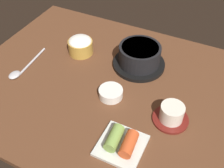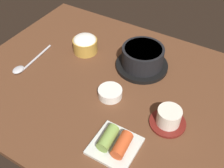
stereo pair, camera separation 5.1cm
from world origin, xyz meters
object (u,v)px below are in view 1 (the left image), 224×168
at_px(tea_cup_with_saucer, 171,114).
at_px(spoon, 21,70).
at_px(stone_pot, 139,57).
at_px(banchan_cup_center, 111,93).
at_px(kimchi_plate, 121,143).
at_px(rice_bowl, 80,45).

distance_m(tea_cup_with_saucer, spoon, 0.55).
height_order(stone_pot, tea_cup_with_saucer, stone_pot).
relative_size(banchan_cup_center, spoon, 0.40).
distance_m(stone_pot, tea_cup_with_saucer, 0.27).
height_order(tea_cup_with_saucer, banchan_cup_center, tea_cup_with_saucer).
bearing_deg(kimchi_plate, rice_bowl, 135.02).
bearing_deg(kimchi_plate, tea_cup_with_saucer, 57.82).
xyz_separation_m(rice_bowl, kimchi_plate, (0.32, -0.32, -0.02)).
bearing_deg(banchan_cup_center, rice_bowl, 142.64).
relative_size(tea_cup_with_saucer, kimchi_plate, 0.87).
relative_size(stone_pot, spoon, 0.96).
height_order(rice_bowl, banchan_cup_center, rice_bowl).
xyz_separation_m(tea_cup_with_saucer, spoon, (-0.55, -0.02, -0.02)).
height_order(rice_bowl, spoon, rice_bowl).
height_order(kimchi_plate, spoon, kimchi_plate).
distance_m(banchan_cup_center, kimchi_plate, 0.20).
height_order(rice_bowl, tea_cup_with_saucer, rice_bowl).
bearing_deg(spoon, banchan_cup_center, 5.49).
bearing_deg(tea_cup_with_saucer, banchan_cup_center, 177.19).
height_order(stone_pot, spoon, stone_pot).
distance_m(stone_pot, banchan_cup_center, 0.19).
distance_m(tea_cup_with_saucer, kimchi_plate, 0.18).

